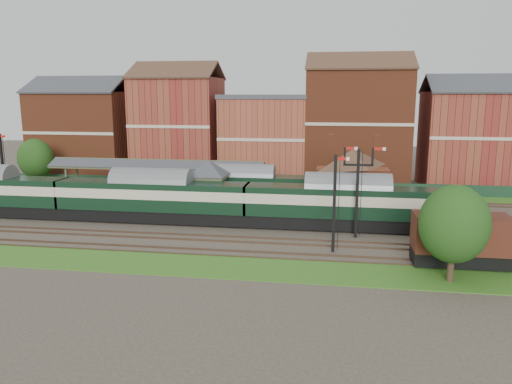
# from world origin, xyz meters

# --- Properties ---
(ground) EXTENTS (160.00, 160.00, 0.00)m
(ground) POSITION_xyz_m (0.00, 0.00, 0.00)
(ground) COLOR #473D33
(ground) RESTS_ON ground
(grass_back) EXTENTS (90.00, 4.50, 0.06)m
(grass_back) POSITION_xyz_m (0.00, 16.00, 0.03)
(grass_back) COLOR #2D6619
(grass_back) RESTS_ON ground
(grass_front) EXTENTS (90.00, 5.00, 0.06)m
(grass_front) POSITION_xyz_m (0.00, -12.00, 0.03)
(grass_front) COLOR #2D6619
(grass_front) RESTS_ON ground
(fence) EXTENTS (90.00, 0.12, 1.50)m
(fence) POSITION_xyz_m (0.00, 18.00, 0.75)
(fence) COLOR #193823
(fence) RESTS_ON ground
(platform) EXTENTS (55.00, 3.40, 1.00)m
(platform) POSITION_xyz_m (-5.00, 9.75, 0.50)
(platform) COLOR #2D2D2D
(platform) RESTS_ON ground
(signal_box) EXTENTS (5.40, 5.40, 6.00)m
(signal_box) POSITION_xyz_m (-3.00, 3.25, 3.19)
(signal_box) COLOR #657150
(signal_box) RESTS_ON ground
(brick_hut) EXTENTS (3.20, 2.64, 2.94)m
(brick_hut) POSITION_xyz_m (5.00, 3.25, 1.20)
(brick_hut) COLOR maroon
(brick_hut) RESTS_ON ground
(station_building) EXTENTS (8.10, 8.10, 5.90)m
(station_building) POSITION_xyz_m (12.00, 9.75, 3.96)
(station_building) COLOR brown
(station_building) RESTS_ON platform
(canopy) EXTENTS (26.00, 3.89, 4.08)m
(canopy) POSITION_xyz_m (-11.00, 9.75, 4.58)
(canopy) COLOR #474F31
(canopy) RESTS_ON platform
(semaphore_bracket) EXTENTS (3.60, 0.25, 8.18)m
(semaphore_bracket) POSITION_xyz_m (12.04, -2.50, 4.63)
(semaphore_bracket) COLOR black
(semaphore_bracket) RESTS_ON ground
(semaphore_platform_end) EXTENTS (1.23, 0.25, 8.00)m
(semaphore_platform_end) POSITION_xyz_m (-29.98, 8.00, 4.16)
(semaphore_platform_end) COLOR black
(semaphore_platform_end) RESTS_ON ground
(semaphore_siding) EXTENTS (1.23, 0.25, 8.00)m
(semaphore_siding) POSITION_xyz_m (10.02, -7.00, 4.16)
(semaphore_siding) COLOR black
(semaphore_siding) RESTS_ON ground
(town_backdrop) EXTENTS (69.00, 10.00, 16.00)m
(town_backdrop) POSITION_xyz_m (-0.18, 25.00, 7.00)
(town_backdrop) COLOR brown
(town_backdrop) RESTS_ON ground
(dmu_train) EXTENTS (57.78, 3.04, 4.44)m
(dmu_train) POSITION_xyz_m (-8.02, 0.00, 2.59)
(dmu_train) COLOR black
(dmu_train) RESTS_ON ground
(platform_railcar) EXTENTS (18.23, 2.87, 4.20)m
(platform_railcar) POSITION_xyz_m (-0.21, 6.50, 2.45)
(platform_railcar) COLOR black
(platform_railcar) RESTS_ON ground
(goods_van_a) EXTENTS (6.86, 2.97, 4.16)m
(goods_van_a) POSITION_xyz_m (19.38, -9.00, 2.35)
(goods_van_a) COLOR black
(goods_van_a) RESTS_ON ground
(tree_far) EXTENTS (4.66, 4.66, 6.80)m
(tree_far) POSITION_xyz_m (18.00, -12.52, 4.11)
(tree_far) COLOR #382619
(tree_far) RESTS_ON ground
(tree_back) EXTENTS (4.64, 4.64, 6.78)m
(tree_back) POSITION_xyz_m (-30.14, 15.08, 4.10)
(tree_back) COLOR #382619
(tree_back) RESTS_ON ground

